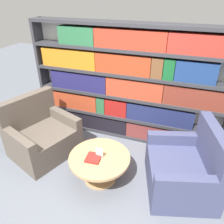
% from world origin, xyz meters
% --- Properties ---
extents(ground_plane, '(14.00, 14.00, 0.00)m').
position_xyz_m(ground_plane, '(0.00, 0.00, 0.00)').
color(ground_plane, slate).
extents(bookshelf, '(3.21, 0.30, 1.94)m').
position_xyz_m(bookshelf, '(-0.02, 1.47, 0.96)').
color(bookshelf, silver).
rests_on(bookshelf, ground_plane).
extents(armchair_left, '(1.09, 1.16, 0.92)m').
position_xyz_m(armchair_left, '(-1.12, 0.54, 0.30)').
color(armchair_left, brown).
rests_on(armchair_left, ground_plane).
extents(armchair_right, '(1.05, 1.13, 0.92)m').
position_xyz_m(armchair_right, '(1.07, 0.54, 0.30)').
color(armchair_right, '#42476B').
rests_on(armchair_right, ground_plane).
extents(coffee_table, '(0.83, 0.83, 0.39)m').
position_xyz_m(coffee_table, '(-0.03, 0.31, 0.28)').
color(coffee_table, tan).
rests_on(coffee_table, ground_plane).
extents(table_sign, '(0.10, 0.06, 0.14)m').
position_xyz_m(table_sign, '(-0.03, 0.31, 0.45)').
color(table_sign, black).
rests_on(table_sign, coffee_table).
extents(stray_book, '(0.21, 0.22, 0.03)m').
position_xyz_m(stray_book, '(-0.09, 0.24, 0.41)').
color(stray_book, maroon).
rests_on(stray_book, coffee_table).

